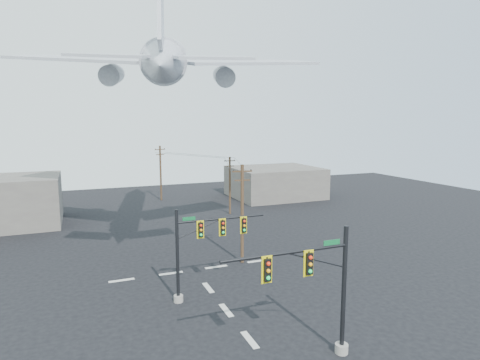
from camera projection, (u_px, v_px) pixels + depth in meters
name	position (u px, v px, depth m)	size (l,w,h in m)	color
ground	(250.00, 340.00, 23.33)	(120.00, 120.00, 0.00)	black
lane_markings	(220.00, 302.00, 28.22)	(14.00, 21.20, 0.01)	beige
signal_mast_near	(320.00, 291.00, 20.85)	(7.39, 0.79, 7.18)	gray
signal_mast_far	(201.00, 248.00, 28.31)	(6.89, 0.73, 6.67)	gray
utility_pole_a	(242.00, 212.00, 35.60)	(1.77, 0.40, 8.89)	#4D3421
utility_pole_b	(230.00, 184.00, 54.76)	(1.60, 0.27, 7.90)	#4D3421
utility_pole_c	(161.00, 172.00, 64.51)	(1.76, 0.67, 8.84)	#4D3421
power_lines	(213.00, 160.00, 51.04)	(8.38, 31.97, 0.06)	black
airliner	(169.00, 58.00, 37.26)	(27.94, 29.92, 8.69)	silver
building_right	(275.00, 182.00, 67.84)	(14.00, 12.00, 5.00)	#67625B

